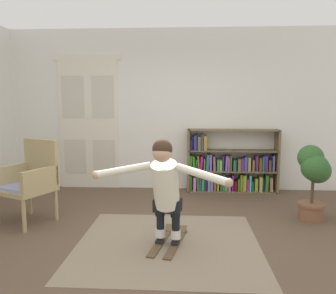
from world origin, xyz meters
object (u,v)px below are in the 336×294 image
bookshelf (229,167)px  person_skier (165,184)px  potted_plant (314,175)px  wicker_chair (30,179)px  skis_pair (169,241)px

bookshelf → person_skier: (-0.98, -2.47, 0.29)m
potted_plant → person_skier: person_skier is taller
wicker_chair → bookshelf: bearing=30.7°
bookshelf → potted_plant: 1.75m
potted_plant → skis_pair: size_ratio=1.19×
bookshelf → potted_plant: size_ratio=1.55×
bookshelf → skis_pair: (-0.95, -2.31, -0.42)m
wicker_chair → skis_pair: (1.89, -0.63, -0.56)m
potted_plant → person_skier: size_ratio=0.71×
bookshelf → wicker_chair: (-2.85, -1.69, 0.14)m
skis_pair → person_skier: size_ratio=0.60×
bookshelf → wicker_chair: bearing=-149.3°
wicker_chair → person_skier: person_skier is taller
bookshelf → person_skier: person_skier is taller
potted_plant → wicker_chair: bearing=-176.5°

